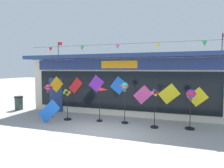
{
  "coord_description": "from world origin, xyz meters",
  "views": [
    {
      "loc": [
        2.84,
        -6.6,
        2.52
      ],
      "look_at": [
        -0.34,
        2.96,
        1.73
      ],
      "focal_mm": 30.75,
      "sensor_mm": 36.0,
      "label": 1
    }
  ],
  "objects_px": {
    "wind_spinner_left": "(67,103)",
    "kite_shop_building": "(129,82)",
    "display_kite_on_ground": "(49,111)",
    "wind_spinner_center_left": "(103,96)",
    "wind_spinner_center_right": "(125,91)",
    "wind_spinner_far_left": "(48,94)",
    "wind_spinner_far_right": "(191,98)",
    "trash_bin": "(19,103)",
    "wind_spinner_right": "(155,106)"
  },
  "relations": [
    {
      "from": "wind_spinner_left",
      "to": "kite_shop_building",
      "type": "bearing_deg",
      "value": 59.04
    },
    {
      "from": "kite_shop_building",
      "to": "display_kite_on_ground",
      "type": "height_order",
      "value": "kite_shop_building"
    },
    {
      "from": "wind_spinner_center_left",
      "to": "wind_spinner_center_right",
      "type": "distance_m",
      "value": 1.12
    },
    {
      "from": "kite_shop_building",
      "to": "wind_spinner_center_left",
      "type": "relative_size",
      "value": 6.82
    },
    {
      "from": "wind_spinner_far_left",
      "to": "wind_spinner_left",
      "type": "distance_m",
      "value": 1.32
    },
    {
      "from": "kite_shop_building",
      "to": "wind_spinner_far_right",
      "type": "distance_m",
      "value": 4.85
    },
    {
      "from": "wind_spinner_far_right",
      "to": "trash_bin",
      "type": "relative_size",
      "value": 2.0
    },
    {
      "from": "wind_spinner_left",
      "to": "wind_spinner_far_right",
      "type": "height_order",
      "value": "wind_spinner_far_right"
    },
    {
      "from": "wind_spinner_center_left",
      "to": "wind_spinner_right",
      "type": "xyz_separation_m",
      "value": [
        2.47,
        -0.22,
        -0.28
      ]
    },
    {
      "from": "kite_shop_building",
      "to": "wind_spinner_far_left",
      "type": "distance_m",
      "value": 4.94
    },
    {
      "from": "wind_spinner_right",
      "to": "display_kite_on_ground",
      "type": "xyz_separation_m",
      "value": [
        -4.77,
        -0.77,
        -0.4
      ]
    },
    {
      "from": "wind_spinner_center_left",
      "to": "display_kite_on_ground",
      "type": "distance_m",
      "value": 2.6
    },
    {
      "from": "wind_spinner_far_left",
      "to": "kite_shop_building",
      "type": "bearing_deg",
      "value": 45.17
    },
    {
      "from": "wind_spinner_center_right",
      "to": "wind_spinner_far_right",
      "type": "distance_m",
      "value": 2.83
    },
    {
      "from": "trash_bin",
      "to": "wind_spinner_far_left",
      "type": "bearing_deg",
      "value": -18.04
    },
    {
      "from": "wind_spinner_center_left",
      "to": "wind_spinner_far_right",
      "type": "xyz_separation_m",
      "value": [
        3.9,
        0.05,
        0.07
      ]
    },
    {
      "from": "kite_shop_building",
      "to": "wind_spinner_right",
      "type": "relative_size",
      "value": 6.67
    },
    {
      "from": "wind_spinner_right",
      "to": "trash_bin",
      "type": "bearing_deg",
      "value": 172.39
    },
    {
      "from": "wind_spinner_center_left",
      "to": "wind_spinner_far_right",
      "type": "height_order",
      "value": "wind_spinner_far_right"
    },
    {
      "from": "wind_spinner_right",
      "to": "wind_spinner_far_right",
      "type": "relative_size",
      "value": 1.0
    },
    {
      "from": "wind_spinner_center_right",
      "to": "wind_spinner_right",
      "type": "height_order",
      "value": "wind_spinner_center_right"
    },
    {
      "from": "wind_spinner_left",
      "to": "wind_spinner_center_left",
      "type": "bearing_deg",
      "value": 8.59
    },
    {
      "from": "wind_spinner_center_left",
      "to": "wind_spinner_right",
      "type": "distance_m",
      "value": 2.49
    },
    {
      "from": "kite_shop_building",
      "to": "wind_spinner_far_left",
      "type": "xyz_separation_m",
      "value": [
        -3.47,
        -3.49,
        -0.43
      ]
    },
    {
      "from": "kite_shop_building",
      "to": "wind_spinner_center_left",
      "type": "xyz_separation_m",
      "value": [
        -0.45,
        -3.44,
        -0.43
      ]
    },
    {
      "from": "kite_shop_building",
      "to": "wind_spinner_center_left",
      "type": "height_order",
      "value": "kite_shop_building"
    },
    {
      "from": "display_kite_on_ground",
      "to": "wind_spinner_center_left",
      "type": "bearing_deg",
      "value": 23.49
    },
    {
      "from": "display_kite_on_ground",
      "to": "wind_spinner_right",
      "type": "bearing_deg",
      "value": 9.24
    },
    {
      "from": "wind_spinner_center_right",
      "to": "wind_spinner_far_left",
      "type": "bearing_deg",
      "value": -178.6
    },
    {
      "from": "wind_spinner_far_right",
      "to": "trash_bin",
      "type": "distance_m",
      "value": 9.91
    },
    {
      "from": "wind_spinner_far_right",
      "to": "display_kite_on_ground",
      "type": "height_order",
      "value": "wind_spinner_far_right"
    },
    {
      "from": "wind_spinner_right",
      "to": "kite_shop_building",
      "type": "bearing_deg",
      "value": 118.82
    },
    {
      "from": "wind_spinner_center_left",
      "to": "wind_spinner_center_right",
      "type": "relative_size",
      "value": 0.86
    },
    {
      "from": "kite_shop_building",
      "to": "wind_spinner_right",
      "type": "height_order",
      "value": "kite_shop_building"
    },
    {
      "from": "kite_shop_building",
      "to": "wind_spinner_far_right",
      "type": "height_order",
      "value": "kite_shop_building"
    },
    {
      "from": "wind_spinner_far_right",
      "to": "display_kite_on_ground",
      "type": "distance_m",
      "value": 6.34
    },
    {
      "from": "wind_spinner_center_right",
      "to": "trash_bin",
      "type": "relative_size",
      "value": 2.28
    },
    {
      "from": "wind_spinner_center_left",
      "to": "trash_bin",
      "type": "relative_size",
      "value": 1.96
    },
    {
      "from": "wind_spinner_right",
      "to": "wind_spinner_center_left",
      "type": "bearing_deg",
      "value": 174.82
    },
    {
      "from": "wind_spinner_right",
      "to": "trash_bin",
      "type": "height_order",
      "value": "wind_spinner_right"
    },
    {
      "from": "kite_shop_building",
      "to": "trash_bin",
      "type": "height_order",
      "value": "kite_shop_building"
    },
    {
      "from": "wind_spinner_left",
      "to": "trash_bin",
      "type": "relative_size",
      "value": 1.84
    },
    {
      "from": "wind_spinner_center_right",
      "to": "display_kite_on_ground",
      "type": "distance_m",
      "value": 3.67
    },
    {
      "from": "wind_spinner_right",
      "to": "wind_spinner_far_right",
      "type": "xyz_separation_m",
      "value": [
        1.44,
        0.28,
        0.35
      ]
    },
    {
      "from": "wind_spinner_center_left",
      "to": "wind_spinner_center_right",
      "type": "height_order",
      "value": "wind_spinner_center_right"
    },
    {
      "from": "wind_spinner_far_left",
      "to": "wind_spinner_left",
      "type": "relative_size",
      "value": 1.11
    },
    {
      "from": "wind_spinner_left",
      "to": "trash_bin",
      "type": "xyz_separation_m",
      "value": [
        -4.16,
        1.17,
        -0.44
      ]
    },
    {
      "from": "wind_spinner_far_left",
      "to": "wind_spinner_center_right",
      "type": "relative_size",
      "value": 0.89
    },
    {
      "from": "wind_spinner_left",
      "to": "wind_spinner_right",
      "type": "distance_m",
      "value": 4.25
    },
    {
      "from": "trash_bin",
      "to": "display_kite_on_ground",
      "type": "bearing_deg",
      "value": -27.57
    }
  ]
}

